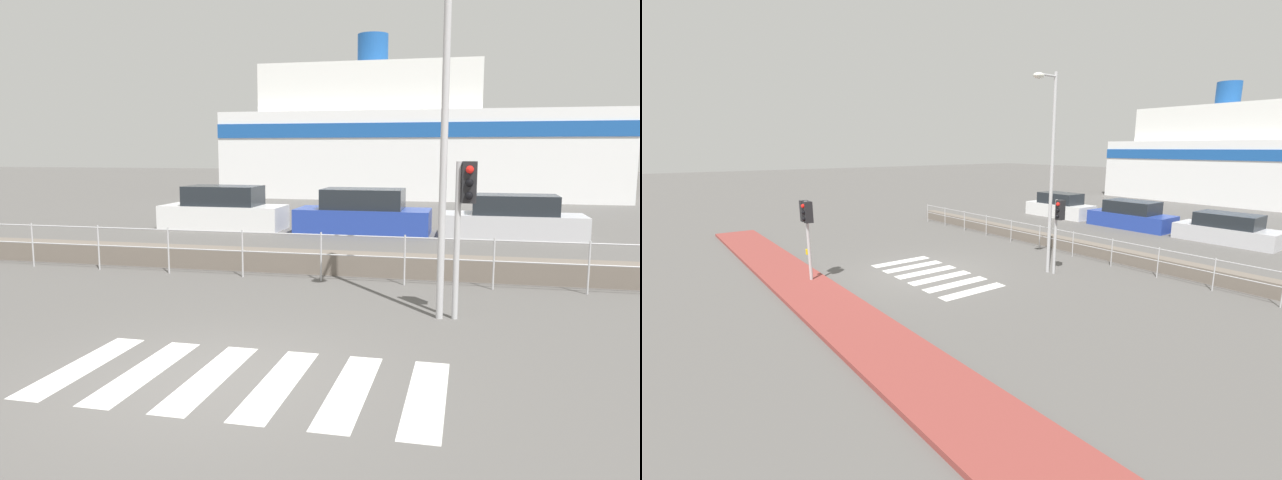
# 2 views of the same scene
# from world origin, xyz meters

# --- Properties ---
(ground_plane) EXTENTS (160.00, 160.00, 0.00)m
(ground_plane) POSITION_xyz_m (0.00, 0.00, 0.00)
(ground_plane) COLOR #565451
(sidewalk_brick) EXTENTS (24.00, 1.80, 0.12)m
(sidewalk_brick) POSITION_xyz_m (0.00, -4.10, 0.06)
(sidewalk_brick) COLOR brown
(sidewalk_brick) RESTS_ON ground_plane
(crosswalk) EXTENTS (4.95, 2.40, 0.01)m
(crosswalk) POSITION_xyz_m (0.43, 0.00, 0.00)
(crosswalk) COLOR silver
(crosswalk) RESTS_ON ground_plane
(seawall) EXTENTS (20.11, 0.55, 0.50)m
(seawall) POSITION_xyz_m (0.00, 6.86, 0.25)
(seawall) COLOR #6B6056
(seawall) RESTS_ON ground_plane
(harbor_fence) EXTENTS (18.14, 0.04, 1.07)m
(harbor_fence) POSITION_xyz_m (-0.00, 5.98, 0.71)
(harbor_fence) COLOR #B2B2B5
(harbor_fence) RESTS_ON ground_plane
(traffic_light_near) EXTENTS (0.58, 0.41, 2.74)m
(traffic_light_near) POSITION_xyz_m (-1.29, -3.71, 2.14)
(traffic_light_near) COLOR #B2B2B5
(traffic_light_near) RESTS_ON ground_plane
(traffic_light_far) EXTENTS (0.34, 0.32, 2.65)m
(traffic_light_far) POSITION_xyz_m (3.02, 3.52, 1.95)
(traffic_light_far) COLOR #B2B2B5
(traffic_light_far) RESTS_ON ground_plane
(streetlamp) EXTENTS (0.32, 1.10, 6.86)m
(streetlamp) POSITION_xyz_m (2.66, 3.32, 4.18)
(streetlamp) COLOR #B2B2B5
(streetlamp) RESTS_ON ground_plane
(ferry_boat) EXTENTS (22.67, 6.17, 9.53)m
(ferry_boat) POSITION_xyz_m (-0.55, 30.57, 3.29)
(ferry_boat) COLOR white
(ferry_boat) RESTS_ON ground_plane
(parked_car_white) EXTENTS (4.42, 1.77, 1.55)m
(parked_car_white) POSITION_xyz_m (-5.52, 13.98, 0.66)
(parked_car_white) COLOR silver
(parked_car_white) RESTS_ON ground_plane
(parked_car_blue) EXTENTS (4.55, 1.87, 1.52)m
(parked_car_blue) POSITION_xyz_m (-0.43, 13.98, 0.65)
(parked_car_blue) COLOR #233D9E
(parked_car_blue) RESTS_ON ground_plane
(parked_car_silver) EXTENTS (4.40, 1.76, 1.39)m
(parked_car_silver) POSITION_xyz_m (4.52, 13.98, 0.59)
(parked_car_silver) COLOR #BCBCC1
(parked_car_silver) RESTS_ON ground_plane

